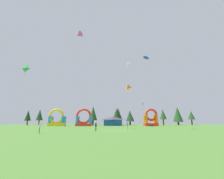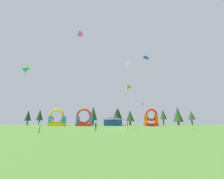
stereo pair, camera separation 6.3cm
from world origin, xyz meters
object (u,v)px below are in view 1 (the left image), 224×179
(kite_green_diamond, at_px, (25,69))
(festival_tent, at_px, (113,121))
(kite_red_diamond, at_px, (143,104))
(inflatable_blue_arch, at_px, (151,119))
(kite_pink_delta, at_px, (79,35))
(kite_blue_parafoil, at_px, (146,58))
(person_far_side, at_px, (96,125))
(inflatable_orange_dome, at_px, (57,120))
(kite_orange_delta, at_px, (129,87))
(person_left_edge, at_px, (40,126))
(kite_white_delta, at_px, (130,64))
(inflatable_red_slide, at_px, (84,120))
(person_near_camera, at_px, (127,125))

(kite_green_diamond, relative_size, festival_tent, 1.72)
(kite_red_diamond, distance_m, inflatable_blue_arch, 7.32)
(inflatable_blue_arch, bearing_deg, kite_pink_delta, -141.64)
(kite_blue_parafoil, xyz_separation_m, person_far_side, (-12.86, -6.98, -17.91))
(inflatable_orange_dome, distance_m, festival_tent, 23.33)
(kite_blue_parafoil, xyz_separation_m, festival_tent, (-8.43, 28.13, -17.02))
(kite_red_diamond, height_order, kite_orange_delta, kite_orange_delta)
(kite_red_diamond, distance_m, kite_pink_delta, 34.98)
(festival_tent, bearing_deg, inflatable_blue_arch, -16.04)
(person_left_edge, bearing_deg, kite_green_diamond, 35.67)
(kite_pink_delta, bearing_deg, person_left_edge, -99.45)
(person_far_side, relative_size, person_left_edge, 1.00)
(kite_white_delta, height_order, kite_green_diamond, kite_white_delta)
(inflatable_red_slide, height_order, inflatable_orange_dome, inflatable_red_slide)
(person_left_edge, bearing_deg, kite_pink_delta, -32.81)
(kite_red_diamond, distance_m, person_near_camera, 25.76)
(kite_white_delta, height_order, person_far_side, kite_white_delta)
(kite_red_diamond, height_order, person_far_side, kite_red_diamond)
(kite_white_delta, xyz_separation_m, kite_pink_delta, (-15.87, -4.06, 7.67))
(person_left_edge, bearing_deg, inflatable_blue_arch, -62.24)
(kite_pink_delta, xyz_separation_m, kite_green_diamond, (-8.00, -11.63, -14.99))
(kite_blue_parafoil, height_order, kite_pink_delta, kite_pink_delta)
(kite_blue_parafoil, height_order, inflatable_orange_dome, kite_blue_parafoil)
(person_near_camera, distance_m, person_far_side, 8.89)
(kite_blue_parafoil, bearing_deg, inflatable_red_slide, 130.03)
(person_near_camera, relative_size, inflatable_blue_arch, 0.26)
(person_left_edge, bearing_deg, kite_orange_delta, -53.88)
(kite_pink_delta, bearing_deg, person_near_camera, -17.99)
(person_far_side, bearing_deg, inflatable_orange_dome, 125.90)
(inflatable_blue_arch, bearing_deg, person_far_side, -122.95)
(inflatable_orange_dome, bearing_deg, kite_red_diamond, -6.39)
(kite_green_diamond, height_order, inflatable_orange_dome, kite_green_diamond)
(inflatable_red_slide, relative_size, inflatable_orange_dome, 1.00)
(person_near_camera, relative_size, person_far_side, 0.99)
(kite_pink_delta, relative_size, person_far_side, 15.34)
(kite_orange_delta, xyz_separation_m, kite_pink_delta, (-17.67, -19.25, 11.79))
(inflatable_red_slide, relative_size, festival_tent, 0.91)
(person_far_side, bearing_deg, person_near_camera, 42.73)
(inflatable_orange_dome, bearing_deg, kite_orange_delta, -5.95)
(kite_blue_parafoil, relative_size, person_far_side, 10.46)
(person_left_edge, bearing_deg, inflatable_red_slide, -25.81)
(person_left_edge, bearing_deg, person_far_side, -83.56)
(kite_orange_delta, xyz_separation_m, kite_green_diamond, (-25.67, -30.88, -3.19))
(person_near_camera, xyz_separation_m, person_left_edge, (-16.10, -10.51, 0.01))
(kite_blue_parafoil, bearing_deg, inflatable_blue_arch, 73.49)
(kite_red_diamond, height_order, kite_green_diamond, kite_green_diamond)
(kite_pink_delta, bearing_deg, kite_red_diamond, 38.85)
(kite_pink_delta, distance_m, person_near_camera, 30.03)
(person_near_camera, bearing_deg, inflatable_blue_arch, 31.13)
(kite_red_diamond, bearing_deg, kite_white_delta, -116.04)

